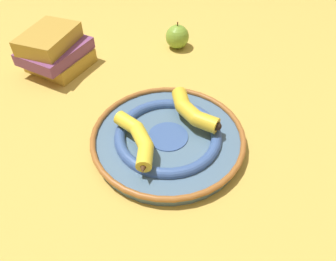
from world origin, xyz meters
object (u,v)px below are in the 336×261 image
object	(u,v)px
banana_b	(191,110)
book_stack	(56,50)
apple	(177,37)
banana_a	(138,139)
decorative_bowl	(168,137)

from	to	relation	value
banana_b	book_stack	world-z (taller)	book_stack
book_stack	apple	bearing A→B (deg)	-51.44
banana_a	apple	distance (m)	0.48
banana_b	apple	xyz separation A→B (m)	(-0.14, 0.35, -0.02)
banana_a	apple	size ratio (longest dim) A/B	1.74
decorative_bowl	apple	size ratio (longest dim) A/B	4.09
banana_b	apple	size ratio (longest dim) A/B	1.67
book_stack	banana_a	bearing A→B (deg)	-122.73
banana_b	apple	bearing A→B (deg)	149.06
banana_a	banana_b	xyz separation A→B (m)	(0.08, 0.12, 0.00)
banana_b	decorative_bowl	bearing A→B (deg)	-80.53
banana_a	book_stack	size ratio (longest dim) A/B	0.73
banana_b	book_stack	distance (m)	0.46
decorative_bowl	banana_a	distance (m)	0.08
book_stack	apple	world-z (taller)	book_stack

